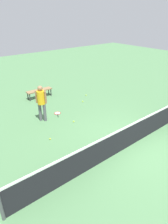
# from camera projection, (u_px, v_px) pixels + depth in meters

# --- Properties ---
(ground_plane) EXTENTS (40.00, 40.00, 0.00)m
(ground_plane) POSITION_uv_depth(u_px,v_px,m) (133.00, 143.00, 7.75)
(ground_plane) COLOR #4C7A4C
(court_net) EXTENTS (10.09, 0.09, 1.07)m
(court_net) POSITION_uv_depth(u_px,v_px,m) (135.00, 133.00, 7.52)
(court_net) COLOR #4C4C51
(court_net) RESTS_ON ground_plane
(player_near_side) EXTENTS (0.48, 0.48, 1.70)m
(player_near_side) POSITION_uv_depth(u_px,v_px,m) (41.00, 101.00, 8.94)
(player_near_side) COLOR #595960
(player_near_side) RESTS_ON ground_plane
(tennis_racket_near_player) EXTENTS (0.42, 0.60, 0.03)m
(tennis_racket_near_player) POSITION_uv_depth(u_px,v_px,m) (57.00, 113.00, 10.00)
(tennis_racket_near_player) COLOR red
(tennis_racket_near_player) RESTS_ON ground_plane
(tennis_ball_near_player) EXTENTS (0.07, 0.07, 0.07)m
(tennis_ball_near_player) POSITION_uv_depth(u_px,v_px,m) (50.00, 139.00, 7.97)
(tennis_ball_near_player) COLOR #C6E033
(tennis_ball_near_player) RESTS_ON ground_plane
(tennis_ball_by_net) EXTENTS (0.07, 0.07, 0.07)m
(tennis_ball_by_net) POSITION_uv_depth(u_px,v_px,m) (83.00, 101.00, 11.29)
(tennis_ball_by_net) COLOR #C6E033
(tennis_ball_by_net) RESTS_ON ground_plane
(tennis_ball_midcourt) EXTENTS (0.07, 0.07, 0.07)m
(tennis_ball_midcourt) POSITION_uv_depth(u_px,v_px,m) (74.00, 121.00, 9.23)
(tennis_ball_midcourt) COLOR #C6E033
(tennis_ball_midcourt) RESTS_ON ground_plane
(tennis_ball_baseline) EXTENTS (0.07, 0.07, 0.07)m
(tennis_ball_baseline) POSITION_uv_depth(u_px,v_px,m) (86.00, 95.00, 12.14)
(tennis_ball_baseline) COLOR #C6E033
(tennis_ball_baseline) RESTS_ON ground_plane
(courtside_bench) EXTENTS (1.51, 0.46, 0.48)m
(courtside_bench) POSITION_uv_depth(u_px,v_px,m) (39.00, 91.00, 11.71)
(courtside_bench) COLOR olive
(courtside_bench) RESTS_ON ground_plane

